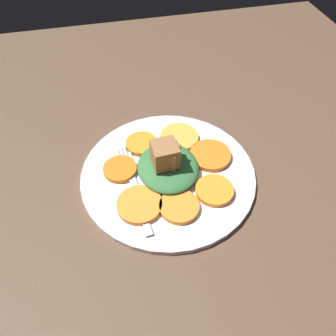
{
  "coord_description": "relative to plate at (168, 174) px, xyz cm",
  "views": [
    {
      "loc": [
        35.35,
        -8.29,
        46.27
      ],
      "look_at": [
        0.0,
        0.0,
        4.1
      ],
      "focal_mm": 35.0,
      "sensor_mm": 36.0,
      "label": 1
    }
  ],
  "objects": [
    {
      "name": "carrot_slice_4",
      "position": [
        -7.35,
        -3.3,
        1.02
      ],
      "size": [
        5.79,
        5.79,
        0.89
      ],
      "primitive_type": "cylinder",
      "color": "orange",
      "rests_on": "plate"
    },
    {
      "name": "table_slab",
      "position": [
        0.0,
        0.0,
        -1.52
      ],
      "size": [
        120.0,
        120.0,
        2.0
      ],
      "primitive_type": "cube",
      "color": "#4C3828",
      "rests_on": "ground"
    },
    {
      "name": "carrot_slice_6",
      "position": [
        5.91,
        -6.0,
        1.02
      ],
      "size": [
        7.21,
        7.21,
        0.89
      ],
      "primitive_type": "cylinder",
      "color": "orange",
      "rests_on": "plate"
    },
    {
      "name": "carrot_slice_2",
      "position": [
        -1.67,
        8.14,
        1.02
      ],
      "size": [
        7.34,
        7.34,
        0.89
      ],
      "primitive_type": "cylinder",
      "color": "orange",
      "rests_on": "plate"
    },
    {
      "name": "plate",
      "position": [
        0.0,
        0.0,
        0.0
      ],
      "size": [
        30.04,
        30.04,
        1.05
      ],
      "color": "silver",
      "rests_on": "table_slab"
    },
    {
      "name": "fork",
      "position": [
        1.4,
        -6.21,
        0.78
      ],
      "size": [
        19.41,
        3.09,
        0.4
      ],
      "rotation": [
        0.0,
        0.0,
        0.07
      ],
      "color": "#B2B2B7",
      "rests_on": "plate"
    },
    {
      "name": "carrot_slice_0",
      "position": [
        7.69,
        0.03,
        1.02
      ],
      "size": [
        6.33,
        6.33,
        0.89
      ],
      "primitive_type": "cylinder",
      "color": "orange",
      "rests_on": "plate"
    },
    {
      "name": "center_pile",
      "position": [
        0.03,
        -0.02,
        2.82
      ],
      "size": [
        11.55,
        10.39,
        6.56
      ],
      "color": "#2D6033",
      "rests_on": "plate"
    },
    {
      "name": "carrot_slice_3",
      "position": [
        -7.36,
        3.87,
        1.02
      ],
      "size": [
        7.19,
        7.19,
        0.89
      ],
      "primitive_type": "cylinder",
      "color": "orange",
      "rests_on": "plate"
    },
    {
      "name": "carrot_slice_1",
      "position": [
        5.94,
        6.38,
        1.02
      ],
      "size": [
        6.25,
        6.25,
        0.89
      ],
      "primitive_type": "cylinder",
      "color": "orange",
      "rests_on": "plate"
    },
    {
      "name": "carrot_slice_5",
      "position": [
        -2.11,
        -7.99,
        1.02
      ],
      "size": [
        5.81,
        5.81,
        0.89
      ],
      "primitive_type": "cylinder",
      "color": "orange",
      "rests_on": "plate"
    }
  ]
}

